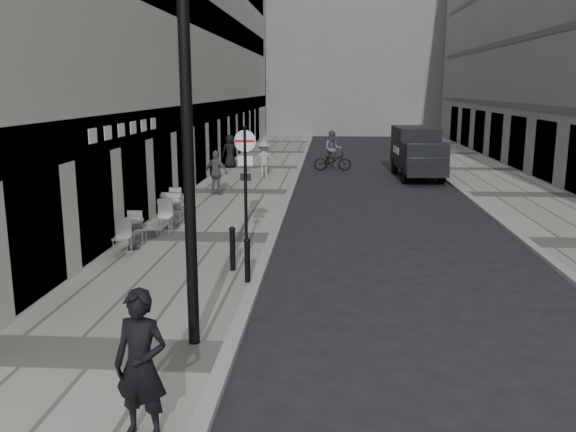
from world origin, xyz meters
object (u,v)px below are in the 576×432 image
panel_van (417,150)px  walking_man (141,365)px  cyclist (333,155)px  sign_post (245,172)px  lamppost (186,100)px

panel_van → walking_man: bearing=-107.9°
cyclist → panel_van: bearing=-32.7°
walking_man → sign_post: bearing=100.9°
walking_man → cyclist: 25.10m
sign_post → cyclist: (2.25, 16.47, -1.35)m
panel_van → cyclist: size_ratio=2.48×
walking_man → panel_van: size_ratio=0.36×
panel_van → cyclist: (-3.96, 2.41, -0.53)m
cyclist → sign_post: bearing=-99.2°
lamppost → panel_van: 20.99m
sign_post → panel_van: (6.21, 14.06, -0.82)m
sign_post → walking_man: bearing=-88.8°
sign_post → cyclist: 16.68m
lamppost → cyclist: (2.33, 22.25, -3.23)m
lamppost → panel_van: size_ratio=1.38×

